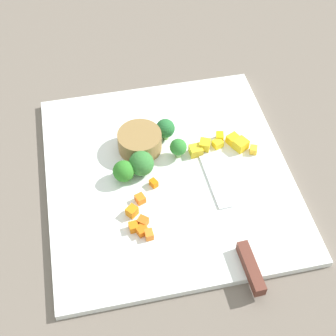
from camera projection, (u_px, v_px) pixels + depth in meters
ground_plane at (168, 176)px, 0.81m from camera, size 4.00×4.00×0.00m
cutting_board at (168, 174)px, 0.80m from camera, size 0.42×0.39×0.01m
prep_bowl at (140, 141)px, 0.82m from camera, size 0.07×0.07×0.03m
chef_knife at (239, 238)px, 0.71m from camera, size 0.29×0.03×0.02m
carrot_dice_0 at (154, 183)px, 0.78m from camera, size 0.02×0.01×0.01m
carrot_dice_1 at (142, 230)px, 0.72m from camera, size 0.02×0.02×0.01m
carrot_dice_2 at (143, 222)px, 0.73m from camera, size 0.02×0.02×0.01m
carrot_dice_3 at (140, 199)px, 0.76m from camera, size 0.02×0.02×0.01m
carrot_dice_4 at (132, 211)px, 0.74m from camera, size 0.02×0.02×0.02m
carrot_dice_5 at (134, 227)px, 0.73m from camera, size 0.02×0.01×0.01m
carrot_dice_6 at (149, 235)px, 0.72m from camera, size 0.01×0.01×0.01m
pepper_dice_0 at (218, 144)px, 0.83m from camera, size 0.02×0.02×0.01m
pepper_dice_1 at (205, 145)px, 0.82m from camera, size 0.02×0.02×0.02m
pepper_dice_2 at (234, 140)px, 0.84m from camera, size 0.03×0.03×0.01m
pepper_dice_3 at (196, 150)px, 0.82m from camera, size 0.02×0.02×0.02m
pepper_dice_4 at (241, 145)px, 0.83m from camera, size 0.03×0.03×0.02m
pepper_dice_5 at (253, 150)px, 0.82m from camera, size 0.02×0.02×0.01m
pepper_dice_6 at (220, 137)px, 0.84m from camera, size 0.02×0.02×0.01m
broccoli_floret_0 at (165, 129)px, 0.83m from camera, size 0.03×0.03×0.04m
broccoli_floret_1 at (178, 147)px, 0.81m from camera, size 0.03×0.03×0.04m
broccoli_floret_2 at (141, 164)px, 0.78m from camera, size 0.04×0.04×0.04m
broccoli_floret_3 at (123, 170)px, 0.78m from camera, size 0.04×0.04×0.04m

